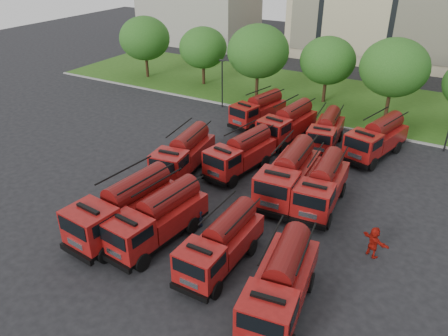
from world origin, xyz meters
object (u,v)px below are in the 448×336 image
Objects in this scene: fire_truck_3 at (281,283)px; fire_truck_7 at (322,185)px; fire_truck_2 at (221,243)px; firefighter_1 at (200,300)px; firefighter_3 at (278,260)px; fire_truck_1 at (158,218)px; fire_truck_8 at (258,110)px; fire_truck_11 at (377,138)px; firefighter_4 at (199,226)px; firefighter_2 at (241,329)px; firefighter_0 at (261,314)px; fire_truck_0 at (124,207)px; fire_truck_10 at (326,131)px; firefighter_5 at (371,255)px; fire_truck_5 at (241,153)px; fire_truck_4 at (184,154)px; fire_truck_6 at (289,174)px; fire_truck_9 at (288,124)px.

fire_truck_7 is at bearing 89.72° from fire_truck_3.
firefighter_1 is at bearing -80.76° from fire_truck_2.
firefighter_3 is at bearing -95.70° from fire_truck_7.
fire_truck_8 is at bearing 104.74° from fire_truck_1.
fire_truck_11 reaches higher than fire_truck_2.
firefighter_4 reaches higher than firefighter_1.
fire_truck_11 reaches higher than firefighter_2.
fire_truck_8 is at bearing 83.27° from firefighter_0.
fire_truck_0 is at bearing 165.99° from fire_truck_3.
fire_truck_7 is 4.37× the size of firefighter_4.
fire_truck_11 is 16.49m from firefighter_3.
fire_truck_3 is 1.10× the size of fire_truck_10.
fire_truck_3 is 3.74× the size of firefighter_5.
fire_truck_3 is 14.37m from fire_truck_5.
fire_truck_6 reaches higher than fire_truck_4.
fire_truck_6 is at bearing 67.87° from fire_truck_1.
firefighter_0 is 1.04× the size of firefighter_1.
firefighter_5 is at bearing -44.89° from fire_truck_7.
fire_truck_5 is at bearing 26.26° from firefighter_2.
fire_truck_11 is 21.90m from firefighter_2.
fire_truck_9 is (0.85, 7.25, 0.07)m from fire_truck_5.
fire_truck_3 reaches higher than fire_truck_5.
fire_truck_4 reaches higher than fire_truck_8.
fire_truck_0 is 1.08× the size of fire_truck_9.
firefighter_3 is at bearing -37.16° from fire_truck_4.
fire_truck_1 reaches higher than firefighter_3.
fire_truck_10 is 21.81m from firefighter_2.
fire_truck_9 is at bearing -179.42° from fire_truck_10.
firefighter_1 is at bearing -15.15° from fire_truck_0.
fire_truck_10 is 16.34m from firefighter_3.
fire_truck_1 is at bearing 11.90° from fire_truck_0.
fire_truck_9 is 1.11× the size of fire_truck_10.
fire_truck_2 is 4.42m from firefighter_0.
fire_truck_10 is 4.16× the size of firefighter_1.
fire_truck_10 is at bearing -78.65° from firefighter_4.
fire_truck_3 is 19.65m from fire_truck_11.
fire_truck_5 is (-8.35, 11.70, -0.06)m from fire_truck_3.
fire_truck_11 reaches higher than fire_truck_1.
fire_truck_3 is (4.10, -1.36, 0.11)m from fire_truck_2.
fire_truck_2 is 0.91× the size of fire_truck_4.
fire_truck_0 reaches higher than firefighter_2.
fire_truck_3 is 4.28m from firefighter_1.
fire_truck_5 is at bearing -122.19° from fire_truck_11.
firefighter_3 is (2.17, 4.88, 0.00)m from firefighter_1.
fire_truck_9 is at bearing -160.16° from fire_truck_11.
fire_truck_8 is 1.03× the size of fire_truck_10.
fire_truck_5 reaches higher than firefighter_0.
fire_truck_3 is at bearing -17.81° from fire_truck_2.
fire_truck_2 is at bearing -95.68° from fire_truck_6.
firefighter_1 is 5.34m from firefighter_3.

